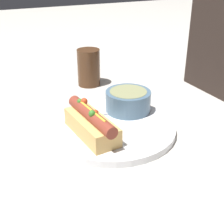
# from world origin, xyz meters

# --- Properties ---
(ground_plane) EXTENTS (4.00, 4.00, 0.00)m
(ground_plane) POSITION_xyz_m (0.00, 0.00, 0.00)
(ground_plane) COLOR #BCB7AD
(dinner_plate) EXTENTS (0.29, 0.29, 0.02)m
(dinner_plate) POSITION_xyz_m (0.00, 0.00, 0.01)
(dinner_plate) COLOR white
(dinner_plate) RESTS_ON ground_plane
(hot_dog) EXTENTS (0.17, 0.07, 0.07)m
(hot_dog) POSITION_xyz_m (0.02, -0.06, 0.04)
(hot_dog) COLOR #DBAD60
(hot_dog) RESTS_ON dinner_plate
(soup_bowl) EXTENTS (0.11, 0.11, 0.05)m
(soup_bowl) POSITION_xyz_m (-0.05, 0.07, 0.04)
(soup_bowl) COLOR slate
(soup_bowl) RESTS_ON dinner_plate
(spoon) EXTENTS (0.03, 0.16, 0.01)m
(spoon) POSITION_xyz_m (-0.05, 0.03, 0.02)
(spoon) COLOR #B7B7BC
(spoon) RESTS_ON dinner_plate
(drinking_glass) EXTENTS (0.07, 0.07, 0.11)m
(drinking_glass) POSITION_xyz_m (-0.29, 0.06, 0.06)
(drinking_glass) COLOR #4C2D19
(drinking_glass) RESTS_ON ground_plane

